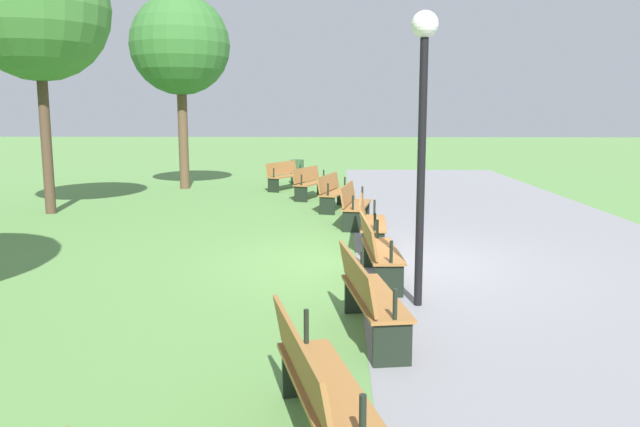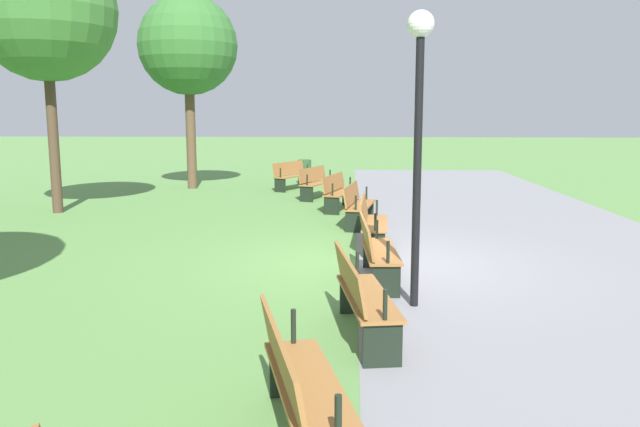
# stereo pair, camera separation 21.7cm
# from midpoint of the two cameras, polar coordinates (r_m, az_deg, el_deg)

# --- Properties ---
(ground_plane) EXTENTS (120.00, 120.00, 0.00)m
(ground_plane) POSITION_cam_midpoint_polar(r_m,az_deg,el_deg) (10.12, 6.04, -4.53)
(ground_plane) COLOR #5B8C47
(path_paving) EXTENTS (34.91, 6.29, 0.01)m
(path_paving) POSITION_cam_midpoint_polar(r_m,az_deg,el_deg) (10.64, 21.29, -4.42)
(path_paving) COLOR gray
(path_paving) RESTS_ON ground
(bench_0) EXTENTS (1.78, 1.20, 0.89)m
(bench_0) POSITION_cam_midpoint_polar(r_m,az_deg,el_deg) (19.98, -2.28, 3.57)
(bench_0) COLOR #996633
(bench_0) RESTS_ON ground
(bench_1) EXTENTS (1.81, 1.06, 0.89)m
(bench_1) POSITION_cam_midpoint_polar(r_m,az_deg,el_deg) (17.82, 0.01, 2.92)
(bench_1) COLOR #996633
(bench_1) RESTS_ON ground
(bench_2) EXTENTS (1.82, 0.90, 0.89)m
(bench_2) POSITION_cam_midpoint_polar(r_m,az_deg,el_deg) (15.62, 2.10, 2.06)
(bench_2) COLOR #996633
(bench_2) RESTS_ON ground
(bench_3) EXTENTS (1.81, 0.74, 0.89)m
(bench_3) POSITION_cam_midpoint_polar(r_m,az_deg,el_deg) (13.39, 3.92, 0.89)
(bench_3) COLOR #996633
(bench_3) RESTS_ON ground
(bench_4) EXTENTS (1.78, 0.56, 0.89)m
(bench_4) POSITION_cam_midpoint_polar(r_m,az_deg,el_deg) (11.14, 5.28, -0.78)
(bench_4) COLOR #996633
(bench_4) RESTS_ON ground
(bench_5) EXTENTS (1.78, 0.56, 0.89)m
(bench_5) POSITION_cam_midpoint_polar(r_m,az_deg,el_deg) (8.89, 5.84, -3.29)
(bench_5) COLOR #996633
(bench_5) RESTS_ON ground
(bench_6) EXTENTS (1.81, 0.74, 0.89)m
(bench_6) POSITION_cam_midpoint_polar(r_m,az_deg,el_deg) (6.66, 4.75, -7.45)
(bench_6) COLOR #996633
(bench_6) RESTS_ON ground
(bench_7) EXTENTS (1.82, 0.90, 0.89)m
(bench_7) POSITION_cam_midpoint_polar(r_m,az_deg,el_deg) (4.56, -0.48, -15.42)
(bench_7) COLOR #996633
(bench_7) RESTS_ON ground
(tree_0) EXTENTS (3.33, 3.33, 6.47)m
(tree_0) POSITION_cam_midpoint_polar(r_m,az_deg,el_deg) (16.52, -23.65, 16.75)
(tree_0) COLOR #4C3828
(tree_0) RESTS_ON ground
(tree_2) EXTENTS (3.14, 3.14, 6.14)m
(tree_2) POSITION_cam_midpoint_polar(r_m,az_deg,el_deg) (20.75, -11.75, 14.86)
(tree_2) COLOR brown
(tree_2) RESTS_ON ground
(lamp_post) EXTENTS (0.32, 0.32, 3.58)m
(lamp_post) POSITION_cam_midpoint_polar(r_m,az_deg,el_deg) (7.59, 9.92, 10.16)
(lamp_post) COLOR black
(lamp_post) RESTS_ON ground
(trash_bin) EXTENTS (0.46, 0.46, 0.84)m
(trash_bin) POSITION_cam_midpoint_polar(r_m,az_deg,el_deg) (21.62, -1.14, 3.86)
(trash_bin) COLOR #2D512D
(trash_bin) RESTS_ON ground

